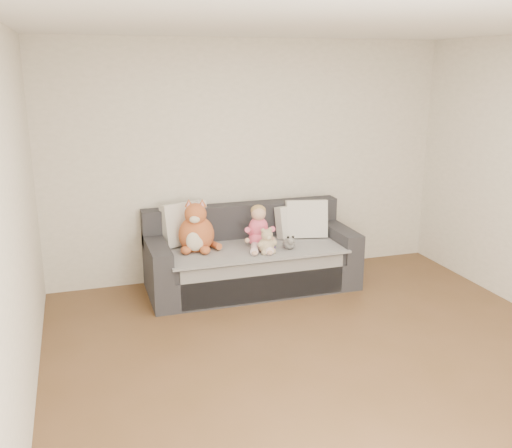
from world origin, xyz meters
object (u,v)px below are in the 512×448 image
(plush_cat, at_px, (196,231))
(sippy_cup, at_px, (272,243))
(sofa, at_px, (251,259))
(toddler, at_px, (259,230))
(teddy_bear, at_px, (267,243))

(plush_cat, bearing_deg, sippy_cup, 2.71)
(plush_cat, height_order, sippy_cup, plush_cat)
(sofa, height_order, toddler, toddler)
(sippy_cup, bearing_deg, toddler, 138.95)
(plush_cat, relative_size, sippy_cup, 4.74)
(sofa, relative_size, sippy_cup, 18.45)
(teddy_bear, height_order, sippy_cup, teddy_bear)
(plush_cat, bearing_deg, toddler, 8.91)
(sofa, height_order, teddy_bear, sofa)
(plush_cat, height_order, teddy_bear, plush_cat)
(sofa, relative_size, toddler, 4.74)
(toddler, relative_size, teddy_bear, 1.71)
(teddy_bear, relative_size, sippy_cup, 2.27)
(teddy_bear, xyz_separation_m, sippy_cup, (0.10, 0.11, -0.05))
(sofa, xyz_separation_m, sippy_cup, (0.17, -0.21, 0.23))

